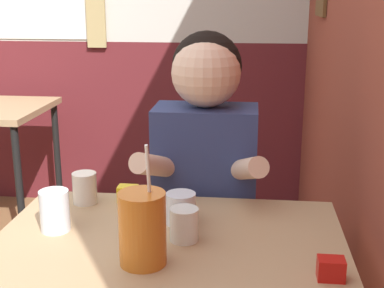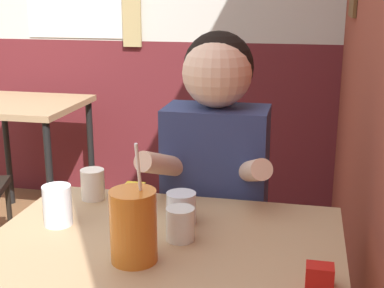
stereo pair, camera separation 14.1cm
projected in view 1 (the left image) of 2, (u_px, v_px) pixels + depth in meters
name	position (u px, v px, depth m)	size (l,w,h in m)	color
brick_wall_right	(350.00, 6.00, 2.04)	(0.08, 4.51, 2.70)	brown
back_wall	(74.00, 1.00, 3.43)	(5.94, 0.09, 2.70)	silver
main_table	(167.00, 276.00, 1.37)	(0.92, 0.70, 0.78)	tan
person_seated	(205.00, 205.00, 1.83)	(0.42, 0.42, 1.28)	navy
cocktail_pitcher	(142.00, 228.00, 1.24)	(0.11, 0.11, 0.30)	#C6661E
glass_near_pitcher	(181.00, 208.00, 1.47)	(0.08, 0.08, 0.09)	silver
glass_center	(184.00, 224.00, 1.37)	(0.07, 0.07, 0.09)	silver
glass_far_side	(85.00, 188.00, 1.62)	(0.07, 0.07, 0.09)	silver
glass_by_brick	(55.00, 211.00, 1.43)	(0.08, 0.08, 0.11)	silver
condiment_ketchup	(331.00, 269.00, 1.19)	(0.06, 0.04, 0.05)	#B7140F
condiment_mustard	(128.00, 194.00, 1.64)	(0.06, 0.04, 0.05)	yellow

